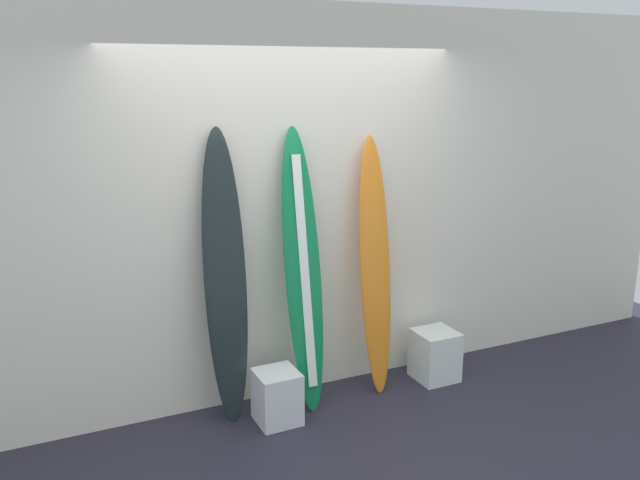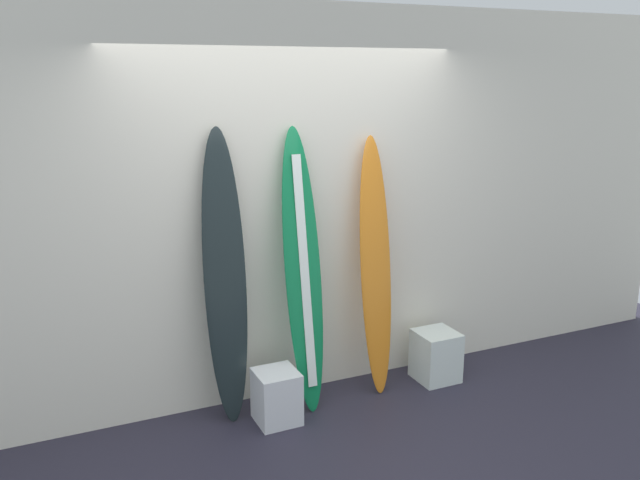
{
  "view_description": "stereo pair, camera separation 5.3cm",
  "coord_description": "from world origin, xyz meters",
  "px_view_note": "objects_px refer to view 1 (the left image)",
  "views": [
    {
      "loc": [
        -1.71,
        -3.0,
        2.34
      ],
      "look_at": [
        0.11,
        0.95,
        1.22
      ],
      "focal_mm": 36.81,
      "sensor_mm": 36.0,
      "label": 1
    },
    {
      "loc": [
        -1.66,
        -3.02,
        2.34
      ],
      "look_at": [
        0.11,
        0.95,
        1.22
      ],
      "focal_mm": 36.81,
      "sensor_mm": 36.0,
      "label": 2
    }
  ],
  "objects_px": {
    "surfboard_charcoal": "(225,281)",
    "surfboard_sunset": "(375,269)",
    "display_block_center": "(435,355)",
    "surfboard_emerald": "(303,274)",
    "display_block_left": "(277,397)"
  },
  "relations": [
    {
      "from": "surfboard_charcoal",
      "to": "surfboard_sunset",
      "type": "xyz_separation_m",
      "value": [
        1.12,
        -0.03,
        -0.05
      ]
    },
    {
      "from": "surfboard_charcoal",
      "to": "surfboard_sunset",
      "type": "bearing_deg",
      "value": -1.74
    },
    {
      "from": "surfboard_sunset",
      "to": "surfboard_charcoal",
      "type": "bearing_deg",
      "value": 178.26
    },
    {
      "from": "surfboard_emerald",
      "to": "display_block_left",
      "type": "relative_size",
      "value": 5.41
    },
    {
      "from": "surfboard_charcoal",
      "to": "surfboard_emerald",
      "type": "distance_m",
      "value": 0.55
    },
    {
      "from": "surfboard_sunset",
      "to": "display_block_left",
      "type": "height_order",
      "value": "surfboard_sunset"
    },
    {
      "from": "surfboard_charcoal",
      "to": "surfboard_sunset",
      "type": "distance_m",
      "value": 1.12
    },
    {
      "from": "surfboard_charcoal",
      "to": "display_block_left",
      "type": "xyz_separation_m",
      "value": [
        0.27,
        -0.21,
        -0.8
      ]
    },
    {
      "from": "surfboard_charcoal",
      "to": "display_block_center",
      "type": "bearing_deg",
      "value": -4.19
    },
    {
      "from": "surfboard_charcoal",
      "to": "display_block_center",
      "type": "distance_m",
      "value": 1.81
    },
    {
      "from": "surfboard_emerald",
      "to": "display_block_left",
      "type": "xyz_separation_m",
      "value": [
        -0.27,
        -0.17,
        -0.8
      ]
    },
    {
      "from": "surfboard_charcoal",
      "to": "display_block_center",
      "type": "xyz_separation_m",
      "value": [
        1.63,
        -0.12,
        -0.79
      ]
    },
    {
      "from": "display_block_left",
      "to": "display_block_center",
      "type": "relative_size",
      "value": 0.94
    },
    {
      "from": "surfboard_sunset",
      "to": "display_block_center",
      "type": "distance_m",
      "value": 0.9
    },
    {
      "from": "surfboard_emerald",
      "to": "display_block_left",
      "type": "bearing_deg",
      "value": -148.33
    }
  ]
}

